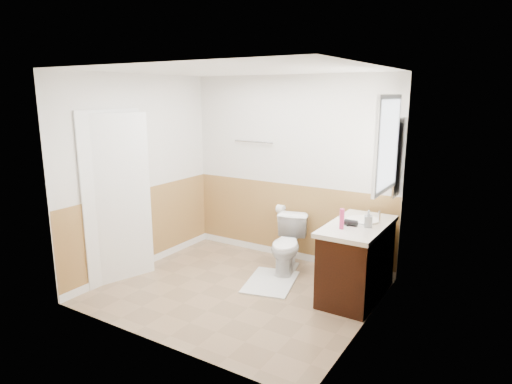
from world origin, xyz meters
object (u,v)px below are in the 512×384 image
Objects in this scene: toilet at (288,245)px; lotion_bottle at (342,219)px; soap_dispenser at (368,219)px; bath_mat at (271,282)px; vanity_cabinet at (357,262)px.

toilet is 1.18m from lotion_bottle.
bath_mat is at bearing -171.92° from soap_dispenser.
toilet is 0.56m from bath_mat.
soap_dispenser reaches higher than bath_mat.
vanity_cabinet is 0.56m from soap_dispenser.
soap_dispenser is (1.11, -0.28, 0.59)m from toilet.
soap_dispenser is (1.11, 0.16, 0.93)m from bath_mat.
soap_dispenser is (0.22, 0.21, -0.02)m from lotion_bottle.
lotion_bottle is (-0.10, -0.27, 0.56)m from vanity_cabinet.
toilet is 3.23× the size of lotion_bottle.
toilet is 0.89× the size of bath_mat.
vanity_cabinet is 0.63m from lotion_bottle.
soap_dispenser is at bearing -23.83° from vanity_cabinet.
vanity_cabinet is at bearing 156.17° from soap_dispenser.
lotion_bottle is at bearing -3.63° from bath_mat.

